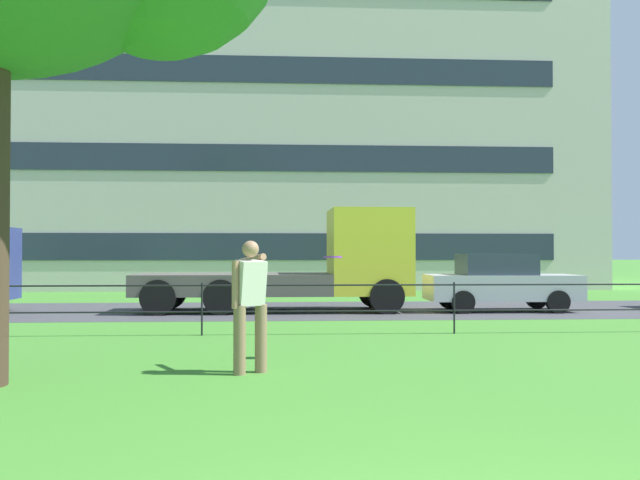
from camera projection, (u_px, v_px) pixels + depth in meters
street_strip at (313, 310)px, 19.37m from camera, size 80.00×6.22×0.01m
park_fence at (329, 299)px, 13.57m from camera, size 34.11×0.04×1.00m
person_thrower at (250, 301)px, 9.22m from camera, size 0.47×0.88×1.73m
frisbee at (333, 257)px, 10.45m from camera, size 0.32×0.32×0.03m
flatbed_truck_right at (314, 266)px, 19.04m from camera, size 7.32×2.48×2.75m
car_silver_far_left at (500, 282)px, 19.04m from camera, size 4.04×1.89×1.54m
apartment_building_background at (240, 132)px, 34.48m from camera, size 32.00×11.63×14.93m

